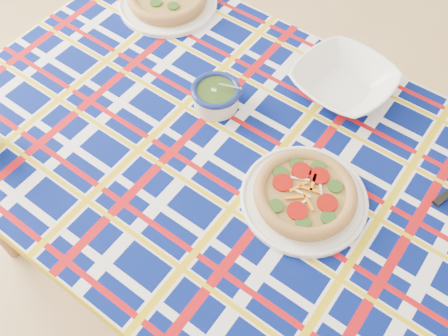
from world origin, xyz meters
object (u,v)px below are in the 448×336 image
at_px(main_focaccia_plate, 305,194).
at_px(dining_table, 239,173).
at_px(serving_bowl, 343,82).
at_px(pesto_bowl, 216,95).

bearing_deg(main_focaccia_plate, dining_table, 165.27).
relative_size(main_focaccia_plate, serving_bowl, 1.18).
relative_size(main_focaccia_plate, pesto_bowl, 2.33).
bearing_deg(serving_bowl, dining_table, -116.01).
distance_m(pesto_bowl, serving_bowl, 0.35).
xyz_separation_m(main_focaccia_plate, pesto_bowl, (-0.32, 0.18, 0.01)).
bearing_deg(main_focaccia_plate, pesto_bowl, 150.88).
distance_m(dining_table, main_focaccia_plate, 0.22).
xyz_separation_m(main_focaccia_plate, serving_bowl, (-0.03, 0.37, 0.00)).
height_order(dining_table, main_focaccia_plate, main_focaccia_plate).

